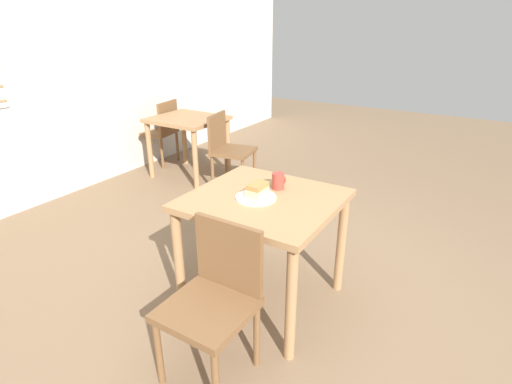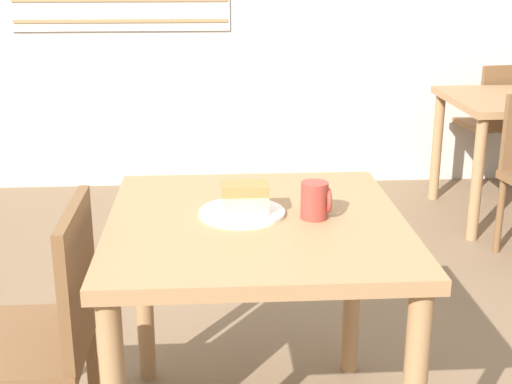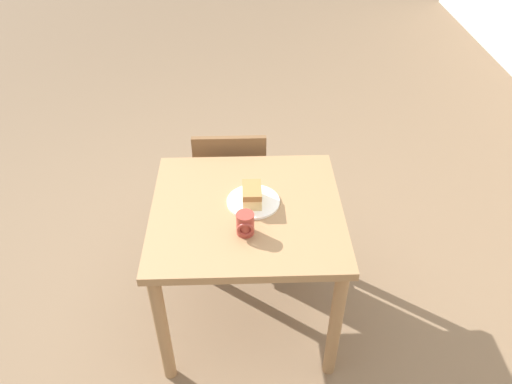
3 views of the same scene
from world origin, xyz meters
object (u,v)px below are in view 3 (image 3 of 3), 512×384
object	(u,v)px
cake_slice	(252,195)
chair_near_window	(231,178)
coffee_mug	(245,224)
plate	(253,202)
dining_table_near	(247,227)

from	to	relation	value
cake_slice	chair_near_window	bearing A→B (deg)	-169.43
coffee_mug	chair_near_window	bearing A→B (deg)	-174.43
chair_near_window	cake_slice	distance (m)	0.69
chair_near_window	plate	size ratio (longest dim) A/B	3.33
cake_slice	dining_table_near	bearing A→B (deg)	-39.57
chair_near_window	plate	world-z (taller)	chair_near_window
chair_near_window	cake_slice	size ratio (longest dim) A/B	6.18
plate	chair_near_window	bearing A→B (deg)	-168.67
plate	cake_slice	bearing A→B (deg)	-35.83
plate	coffee_mug	size ratio (longest dim) A/B	2.34
chair_near_window	cake_slice	xyz separation A→B (m)	(0.59, 0.11, 0.35)
dining_table_near	chair_near_window	world-z (taller)	chair_near_window
chair_near_window	plate	distance (m)	0.66
dining_table_near	cake_slice	distance (m)	0.17
dining_table_near	chair_near_window	xyz separation A→B (m)	(-0.62, -0.09, -0.18)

